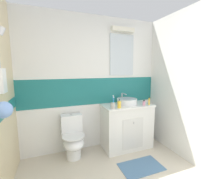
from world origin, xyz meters
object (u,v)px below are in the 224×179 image
at_px(toilet, 73,138).
at_px(toothpaste_tube_upright, 149,101).
at_px(toothbrush_cup, 113,105).
at_px(sink_basin, 127,101).
at_px(soap_dispenser, 119,104).
at_px(perfume_flask_small, 144,103).

height_order(toilet, toothpaste_tube_upright, toothpaste_tube_upright).
bearing_deg(toothbrush_cup, sink_basin, 29.30).
bearing_deg(toothpaste_tube_upright, toothbrush_cup, 179.48).
bearing_deg(sink_basin, soap_dispenser, -140.43).
xyz_separation_m(toilet, soap_dispenser, (0.78, -0.19, 0.57)).
xyz_separation_m(sink_basin, toothbrush_cup, (-0.38, -0.21, 0.00)).
bearing_deg(soap_dispenser, perfume_flask_small, -0.45).
bearing_deg(perfume_flask_small, toilet, 171.27).
bearing_deg(toothpaste_tube_upright, sink_basin, 148.65).
bearing_deg(toilet, perfume_flask_small, -8.73).
xyz_separation_m(soap_dispenser, perfume_flask_small, (0.51, -0.00, -0.01)).
height_order(toothbrush_cup, soap_dispenser, toothbrush_cup).
xyz_separation_m(toilet, toothpaste_tube_upright, (1.40, -0.20, 0.58)).
bearing_deg(toothbrush_cup, toothpaste_tube_upright, -0.52).
height_order(soap_dispenser, toothpaste_tube_upright, soap_dispenser).
bearing_deg(perfume_flask_small, toothbrush_cup, 179.28).
bearing_deg(toilet, sink_basin, 1.21).
distance_m(toothbrush_cup, soap_dispenser, 0.12).
distance_m(toilet, perfume_flask_small, 1.41).
height_order(sink_basin, toothbrush_cup, toothbrush_cup).
bearing_deg(soap_dispenser, toilet, 166.07).
bearing_deg(perfume_flask_small, toothpaste_tube_upright, 0.55).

